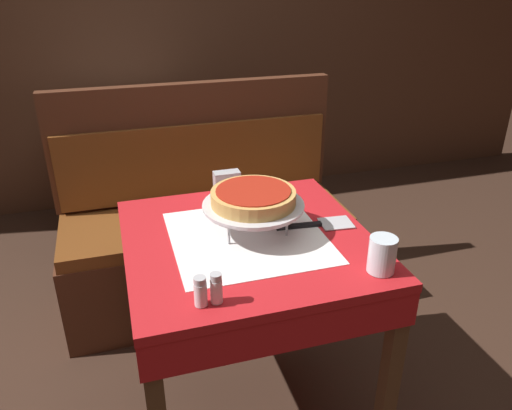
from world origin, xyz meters
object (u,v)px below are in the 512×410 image
Objects in this scene: dining_table_rear at (128,131)px; water_glass_near at (382,255)px; condiment_caddy at (134,109)px; salt_shaker at (200,291)px; pepper_shaker at (216,288)px; dining_table_front at (248,262)px; napkin_holder at (227,183)px; booth_bench at (206,242)px; deep_dish_pizza at (253,197)px; pizza_server at (318,224)px; pizza_pan_stand at (253,206)px.

water_glass_near reaches higher than dining_table_rear.
dining_table_rear is at bearing 142.47° from condiment_caddy.
salt_shaker is 0.97× the size of pepper_shaker.
napkin_holder reaches higher than dining_table_front.
pepper_shaker is at bearing -178.99° from water_glass_near.
dining_table_front is 0.58× the size of booth_bench.
napkin_holder is (0.02, 0.35, 0.14)m from dining_table_front.
condiment_caddy reaches higher than dining_table_rear.
deep_dish_pizza is (0.03, -0.74, 0.58)m from booth_bench.
deep_dish_pizza reaches higher than pepper_shaker.
napkin_holder reaches higher than salt_shaker.
dining_table_front is 0.40m from salt_shaker.
dining_table_rear is 2.86× the size of pizza_server.
salt_shaker is (-0.24, -0.34, -0.09)m from deep_dish_pizza.
water_glass_near is at bearing 1.01° from pepper_shaker.
pizza_pan_stand reaches higher than salt_shaker.
salt_shaker is (-0.22, -0.31, 0.14)m from dining_table_front.
pepper_shaker is at bearing -120.61° from pizza_pan_stand.
pizza_server is (0.22, -0.02, -0.12)m from deep_dish_pizza.
deep_dish_pizza is 1.02× the size of pizza_server.
dining_table_rear is at bearing 92.17° from salt_shaker.
salt_shaker is at bearing 180.00° from pepper_shaker.
salt_shaker is at bearing -125.55° from deep_dish_pizza.
salt_shaker is at bearing -125.55° from pizza_pan_stand.
booth_bench reaches higher than water_glass_near.
pizza_pan_stand is 1.24× the size of pizza_server.
dining_table_front is at bearing 136.01° from water_glass_near.
booth_bench is 0.65m from napkin_holder.
pizza_pan_stand is at bearing -88.11° from napkin_holder.
napkin_holder is at bearing 91.89° from deep_dish_pizza.
pepper_shaker is at bearing -98.96° from booth_bench.
dining_table_rear is 2.31× the size of pizza_pan_stand.
pizza_server is 3.18× the size of salt_shaker.
pizza_pan_stand is 1.57m from condiment_caddy.
pizza_server is 0.32m from water_glass_near.
pepper_shaker is (-0.20, -0.34, -0.05)m from pizza_pan_stand.
booth_bench is 15.71× the size of pepper_shaker.
water_glass_near reaches higher than napkin_holder.
pizza_pan_stand is at bearing -78.71° from dining_table_rear.
dining_table_rear is at bearing 108.55° from pizza_server.
dining_table_rear is at bearing 93.41° from pepper_shaker.
booth_bench is 12.71× the size of water_glass_near.
water_glass_near is at bearing -73.50° from condiment_caddy.
dining_table_rear is at bearing 107.47° from water_glass_near.
dining_table_front is 1.64m from dining_table_rear.
dining_table_front is 0.20m from pizza_pan_stand.
condiment_caddy is (-0.24, 1.58, 0.14)m from dining_table_front.
pepper_shaker is 1.89m from condiment_caddy.
salt_shaker is at bearing -179.07° from water_glass_near.
pizza_pan_stand is (0.03, 0.03, 0.19)m from dining_table_front.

